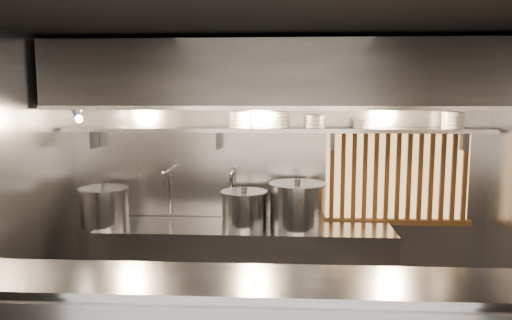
# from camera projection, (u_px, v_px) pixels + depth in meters

# --- Properties ---
(ceiling) EXTENTS (4.50, 4.50, 0.00)m
(ceiling) POSITION_uv_depth(u_px,v_px,m) (272.00, 20.00, 3.74)
(ceiling) COLOR black
(ceiling) RESTS_ON wall_back
(wall_back) EXTENTS (4.50, 0.00, 4.50)m
(wall_back) POSITION_uv_depth(u_px,v_px,m) (275.00, 173.00, 5.41)
(wall_back) COLOR gray
(wall_back) RESTS_ON floor
(cooking_bench) EXTENTS (3.00, 0.70, 0.90)m
(cooking_bench) POSITION_uv_depth(u_px,v_px,m) (245.00, 268.00, 5.18)
(cooking_bench) COLOR #9A9A9F
(cooking_bench) RESTS_ON floor
(bowl_shelf) EXTENTS (4.40, 0.34, 0.04)m
(bowl_shelf) POSITION_uv_depth(u_px,v_px,m) (275.00, 130.00, 5.17)
(bowl_shelf) COLOR #9A9A9F
(bowl_shelf) RESTS_ON wall_back
(exhaust_hood) EXTENTS (4.40, 0.81, 0.65)m
(exhaust_hood) POSITION_uv_depth(u_px,v_px,m) (275.00, 76.00, 4.88)
(exhaust_hood) COLOR #2D2D30
(exhaust_hood) RESTS_ON ceiling
(wood_screen) EXTENTS (1.56, 0.09, 1.04)m
(wood_screen) POSITION_uv_depth(u_px,v_px,m) (397.00, 176.00, 5.29)
(wood_screen) COLOR #FFC172
(wood_screen) RESTS_ON wall_back
(faucet_left) EXTENTS (0.04, 0.30, 0.50)m
(faucet_left) POSITION_uv_depth(u_px,v_px,m) (168.00, 182.00, 5.36)
(faucet_left) COLOR silver
(faucet_left) RESTS_ON wall_back
(faucet_right) EXTENTS (0.04, 0.30, 0.50)m
(faucet_right) POSITION_uv_depth(u_px,v_px,m) (233.00, 183.00, 5.32)
(faucet_right) COLOR silver
(faucet_right) RESTS_ON wall_back
(heat_lamp) EXTENTS (0.25, 0.35, 0.20)m
(heat_lamp) POSITION_uv_depth(u_px,v_px,m) (77.00, 113.00, 4.79)
(heat_lamp) COLOR #9A9A9F
(heat_lamp) RESTS_ON exhaust_hood
(pendant_bulb) EXTENTS (0.09, 0.09, 0.19)m
(pendant_bulb) POSITION_uv_depth(u_px,v_px,m) (265.00, 123.00, 5.05)
(pendant_bulb) COLOR #2D2D30
(pendant_bulb) RESTS_ON exhaust_hood
(stock_pot_left) EXTENTS (0.66, 0.66, 0.43)m
(stock_pot_left) POSITION_uv_depth(u_px,v_px,m) (105.00, 206.00, 5.14)
(stock_pot_left) COLOR #9A9A9F
(stock_pot_left) RESTS_ON cooking_bench
(stock_pot_mid) EXTENTS (0.52, 0.52, 0.41)m
(stock_pot_mid) POSITION_uv_depth(u_px,v_px,m) (244.00, 208.00, 5.10)
(stock_pot_mid) COLOR #9A9A9F
(stock_pot_mid) RESTS_ON cooking_bench
(stock_pot_right) EXTENTS (0.76, 0.76, 0.50)m
(stock_pot_right) POSITION_uv_depth(u_px,v_px,m) (297.00, 205.00, 5.05)
(stock_pot_right) COLOR #9A9A9F
(stock_pot_right) RESTS_ON cooking_bench
(bowl_stack_0) EXTENTS (0.24, 0.24, 0.17)m
(bowl_stack_0) POSITION_uv_depth(u_px,v_px,m) (240.00, 120.00, 5.18)
(bowl_stack_0) COLOR white
(bowl_stack_0) RESTS_ON bowl_shelf
(bowl_stack_1) EXTENTS (0.23, 0.23, 0.17)m
(bowl_stack_1) POSITION_uv_depth(u_px,v_px,m) (278.00, 120.00, 5.15)
(bowl_stack_1) COLOR white
(bowl_stack_1) RESTS_ON bowl_shelf
(bowl_stack_2) EXTENTS (0.21, 0.21, 0.13)m
(bowl_stack_2) POSITION_uv_depth(u_px,v_px,m) (315.00, 122.00, 5.13)
(bowl_stack_2) COLOR white
(bowl_stack_2) RESTS_ON bowl_shelf
(bowl_stack_3) EXTENTS (0.23, 0.23, 0.09)m
(bowl_stack_3) POSITION_uv_depth(u_px,v_px,m) (364.00, 124.00, 5.11)
(bowl_stack_3) COLOR white
(bowl_stack_3) RESTS_ON bowl_shelf
(bowl_stack_4) EXTENTS (0.23, 0.23, 0.17)m
(bowl_stack_4) POSITION_uv_depth(u_px,v_px,m) (453.00, 120.00, 5.05)
(bowl_stack_4) COLOR white
(bowl_stack_4) RESTS_ON bowl_shelf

